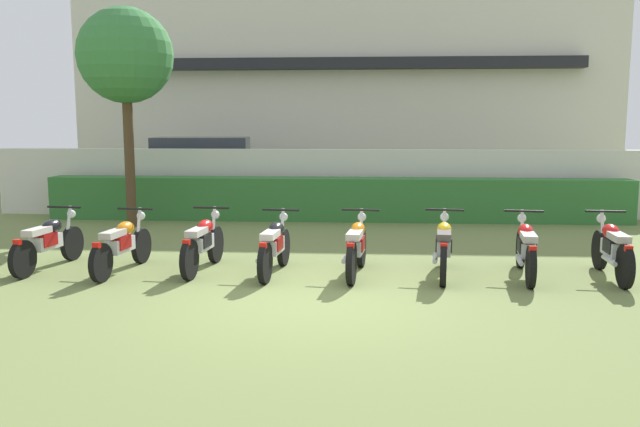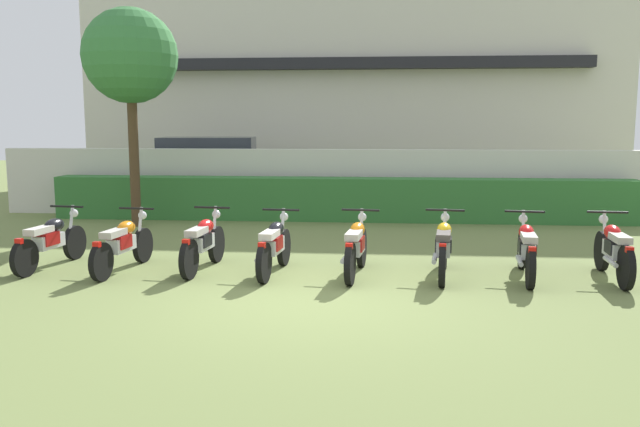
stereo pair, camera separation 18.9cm
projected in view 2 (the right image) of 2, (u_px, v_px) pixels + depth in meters
name	position (u px, v px, depth m)	size (l,w,h in m)	color
ground	(308.00, 299.00, 8.56)	(60.00, 60.00, 0.00)	olive
building	(354.00, 78.00, 23.99)	(18.06, 6.50, 7.92)	beige
compound_wall	(341.00, 183.00, 16.06)	(17.15, 0.30, 1.66)	silver
hedge_row	(339.00, 199.00, 15.41)	(13.72, 0.70, 1.02)	#337033
parked_car	(213.00, 170.00, 19.08)	(4.66, 2.44, 1.89)	silver
tree_near_inspector	(130.00, 57.00, 14.11)	(2.06, 2.06, 4.79)	#4C3823
motorcycle_in_row_0	(50.00, 241.00, 10.37)	(0.60, 1.91, 0.95)	black
motorcycle_in_row_1	(123.00, 244.00, 10.11)	(0.60, 1.91, 0.95)	black
motorcycle_in_row_2	(203.00, 242.00, 10.18)	(0.60, 1.84, 0.96)	black
motorcycle_in_row_3	(274.00, 245.00, 9.94)	(0.60, 1.81, 0.96)	black
motorcycle_in_row_4	(356.00, 246.00, 9.83)	(0.60, 1.85, 0.97)	black
motorcycle_in_row_5	(443.00, 247.00, 9.74)	(0.60, 1.87, 0.98)	black
motorcycle_in_row_6	(526.00, 249.00, 9.67)	(0.60, 1.93, 0.96)	black
motorcycle_in_row_7	(614.00, 250.00, 9.57)	(0.60, 1.86, 0.97)	black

